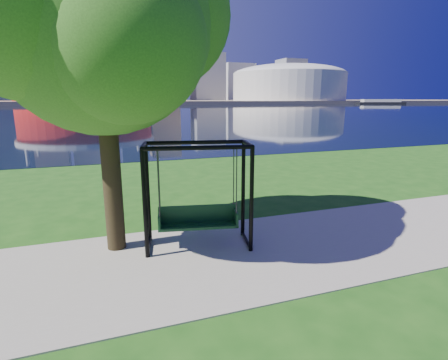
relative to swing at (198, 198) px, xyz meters
name	(u,v)px	position (x,y,z in m)	size (l,w,h in m)	color
ground	(226,246)	(0.59, -0.24, -1.17)	(900.00, 900.00, 0.00)	#1E5114
path	(234,255)	(0.59, -0.74, -1.16)	(120.00, 4.00, 0.03)	#9E937F
river	(108,110)	(0.59, 101.76, -1.16)	(900.00, 180.00, 0.02)	black
far_bank	(101,102)	(0.59, 305.76, -0.17)	(900.00, 228.00, 2.00)	#937F60
stadium	(84,81)	(-9.41, 234.76, 13.06)	(83.00, 83.00, 32.00)	maroon
arena	(289,82)	(135.59, 234.76, 14.70)	(84.00, 84.00, 26.56)	beige
skyline	(92,59)	(-3.67, 319.15, 34.72)	(392.00, 66.00, 96.50)	gray
swing	(198,198)	(0.00, 0.00, 0.00)	(2.52, 1.47, 2.42)	black
park_tree	(97,16)	(-1.86, 0.53, 3.79)	(5.75, 5.20, 7.14)	black
barge	(381,102)	(173.48, 179.87, 0.20)	(31.27, 17.37, 3.03)	black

